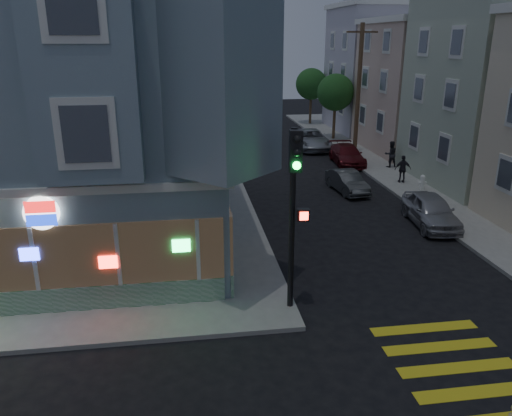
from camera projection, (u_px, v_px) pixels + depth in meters
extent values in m
plane|color=black|center=(206.00, 386.00, 12.31)|extent=(120.00, 120.00, 0.00)
cube|color=gray|center=(501.00, 153.00, 36.97)|extent=(24.00, 42.00, 0.15)
cube|color=slate|center=(38.00, 104.00, 19.97)|extent=(14.00, 14.00, 11.00)
cube|color=silver|center=(44.00, 144.00, 20.50)|extent=(14.30, 14.30, 0.25)
cube|color=#196B33|center=(0.00, 304.00, 15.01)|extent=(13.60, 0.12, 0.80)
cylinder|color=white|center=(41.00, 213.00, 14.24)|extent=(1.00, 0.12, 1.00)
cube|color=#C6A799|center=(451.00, 88.00, 36.89)|extent=(12.00, 8.60, 9.00)
cube|color=#B1AABB|center=(401.00, 70.00, 45.08)|extent=(12.00, 8.60, 10.50)
cylinder|color=#4C3826|center=(358.00, 91.00, 34.93)|extent=(0.30, 0.30, 9.00)
cube|color=#4C3826|center=(362.00, 32.00, 33.67)|extent=(2.20, 0.12, 0.12)
cylinder|color=#4C3826|center=(334.00, 119.00, 41.51)|extent=(0.24, 0.24, 3.20)
sphere|color=#1B4B1D|center=(335.00, 92.00, 40.80)|extent=(3.00, 3.00, 3.00)
cylinder|color=#4C3826|center=(310.00, 107.00, 49.01)|extent=(0.24, 0.24, 3.20)
sphere|color=#1B4B1D|center=(311.00, 84.00, 48.30)|extent=(3.00, 3.00, 3.00)
imported|color=black|center=(391.00, 154.00, 32.40)|extent=(0.87, 0.70, 1.70)
imported|color=#25232B|center=(403.00, 169.00, 28.90)|extent=(0.98, 0.52, 1.59)
imported|color=#A1A2A8|center=(431.00, 210.00, 22.66)|extent=(2.15, 4.38, 1.44)
imported|color=#3C3F41|center=(347.00, 182.00, 27.66)|extent=(1.63, 3.71, 1.18)
imported|color=#5B151A|center=(347.00, 155.00, 33.78)|extent=(2.10, 4.56, 1.29)
imported|color=#A4A8AF|center=(311.00, 139.00, 38.51)|extent=(2.67, 5.43, 1.48)
cylinder|color=black|center=(292.00, 222.00, 14.81)|extent=(0.18, 0.18, 5.62)
cube|color=black|center=(296.00, 151.00, 13.88)|extent=(0.39, 0.35, 1.18)
sphere|color=black|center=(297.00, 139.00, 13.59)|extent=(0.22, 0.22, 0.22)
sphere|color=black|center=(297.00, 153.00, 13.71)|extent=(0.22, 0.22, 0.22)
sphere|color=#19F23F|center=(297.00, 166.00, 13.83)|extent=(0.22, 0.22, 0.22)
cube|color=black|center=(303.00, 215.00, 14.57)|extent=(0.38, 0.26, 0.36)
cube|color=#FF2614|center=(304.00, 216.00, 14.46)|extent=(0.25, 0.02, 0.25)
cylinder|color=white|center=(422.00, 184.00, 27.77)|extent=(0.25, 0.25, 0.63)
sphere|color=white|center=(423.00, 177.00, 27.65)|extent=(0.27, 0.27, 0.27)
cylinder|color=white|center=(422.00, 183.00, 27.75)|extent=(0.47, 0.13, 0.13)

